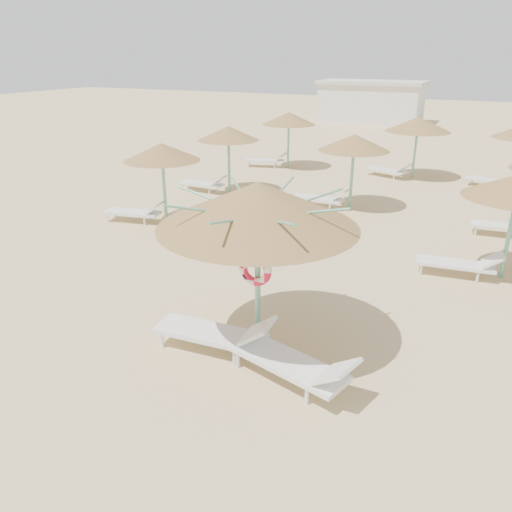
% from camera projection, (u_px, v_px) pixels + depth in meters
% --- Properties ---
extents(ground, '(120.00, 120.00, 0.00)m').
position_uv_depth(ground, '(236.00, 341.00, 9.91)').
color(ground, tan).
rests_on(ground, ground).
extents(main_palapa, '(3.63, 3.63, 3.26)m').
position_uv_depth(main_palapa, '(258.00, 205.00, 8.74)').
color(main_palapa, '#65AF92').
rests_on(main_palapa, ground).
extents(lounger_main_a, '(2.37, 0.85, 0.85)m').
position_uv_depth(lounger_main_a, '(218.00, 333.00, 9.43)').
color(lounger_main_a, white).
rests_on(lounger_main_a, ground).
extents(lounger_main_b, '(2.45, 1.32, 0.85)m').
position_uv_depth(lounger_main_b, '(295.00, 364.00, 8.48)').
color(lounger_main_b, white).
rests_on(lounger_main_b, ground).
extents(palapa_field, '(20.93, 13.96, 2.72)m').
position_uv_depth(palapa_field, '(477.00, 152.00, 16.30)').
color(palapa_field, '#65AF92').
rests_on(palapa_field, ground).
extents(service_hut, '(8.40, 4.40, 3.25)m').
position_uv_depth(service_hut, '(371.00, 101.00, 40.88)').
color(service_hut, silver).
rests_on(service_hut, ground).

